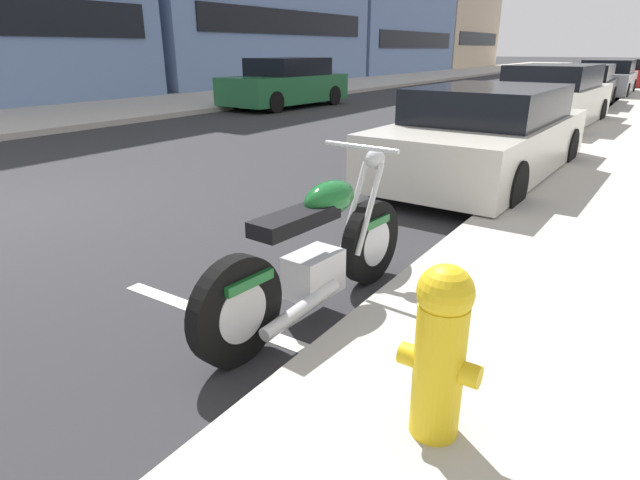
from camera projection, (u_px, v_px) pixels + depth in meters
name	position (u px, v px, depth m)	size (l,w,h in m)	color
sidewalk_far_curb	(222.00, 98.00, 18.87)	(120.00, 5.00, 0.14)	#ADA89E
parking_stall_stripe	(236.00, 323.00, 3.55)	(0.12, 2.20, 0.01)	silver
parked_motorcycle	(316.00, 256.00, 3.54)	(2.13, 0.62, 1.13)	black
parked_car_near_corner	(486.00, 135.00, 7.28)	(4.55, 1.97, 1.29)	beige
parked_car_across_street	(551.00, 98.00, 11.96)	(4.66, 2.03, 1.44)	beige
parked_car_at_intersection	(580.00, 87.00, 16.08)	(4.46, 1.84, 1.33)	black
parked_car_far_down_curb	(607.00, 79.00, 20.13)	(4.61, 1.86, 1.38)	gray
parked_car_behind_motorcycle	(624.00, 74.00, 24.52)	(4.16, 2.02, 1.32)	#AD1919
car_opposite_curb	(286.00, 84.00, 16.51)	(4.54, 2.11, 1.50)	#236638
fire_hydrant	(440.00, 348.00, 2.21)	(0.24, 0.36, 0.82)	gold
townhouse_far_uphill	(433.00, 2.00, 49.26)	(12.74, 9.57, 11.87)	beige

